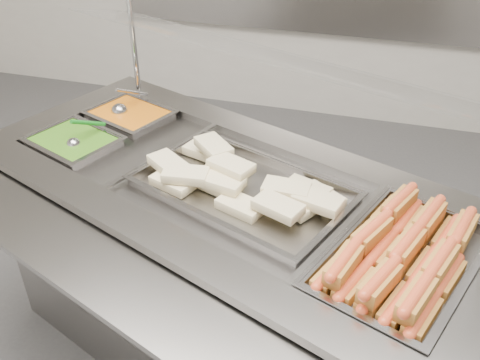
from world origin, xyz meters
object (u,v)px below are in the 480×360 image
(sneeze_guard, at_px, (269,59))
(ladle, at_px, (120,110))
(steam_counter, at_px, (230,278))
(pan_wraps, at_px, (242,193))
(pan_hotdogs, at_px, (401,267))
(serving_spoon, at_px, (77,141))

(sneeze_guard, bearing_deg, ladle, 166.01)
(steam_counter, height_order, sneeze_guard, sneeze_guard)
(pan_wraps, distance_m, ladle, 0.69)
(pan_hotdogs, distance_m, ladle, 1.20)
(pan_hotdogs, distance_m, pan_wraps, 0.52)
(sneeze_guard, distance_m, serving_spoon, 0.73)
(sneeze_guard, relative_size, pan_wraps, 2.11)
(ladle, bearing_deg, serving_spoon, -97.30)
(steam_counter, height_order, serving_spoon, serving_spoon)
(steam_counter, distance_m, pan_hotdogs, 0.68)
(steam_counter, bearing_deg, ladle, 147.89)
(steam_counter, xyz_separation_m, pan_wraps, (0.05, -0.02, 0.39))
(sneeze_guard, distance_m, pan_wraps, 0.41)
(sneeze_guard, xyz_separation_m, pan_hotdogs, (0.46, -0.39, -0.37))
(pan_wraps, bearing_deg, ladle, 148.75)
(steam_counter, bearing_deg, pan_wraps, -21.31)
(steam_counter, xyz_separation_m, serving_spoon, (-0.57, 0.08, 0.42))
(pan_wraps, bearing_deg, sneeze_guard, 84.04)
(pan_hotdogs, height_order, pan_wraps, same)
(pan_wraps, bearing_deg, serving_spoon, 171.21)
(sneeze_guard, xyz_separation_m, serving_spoon, (-0.64, -0.11, -0.32))
(serving_spoon, bearing_deg, steam_counter, -7.61)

